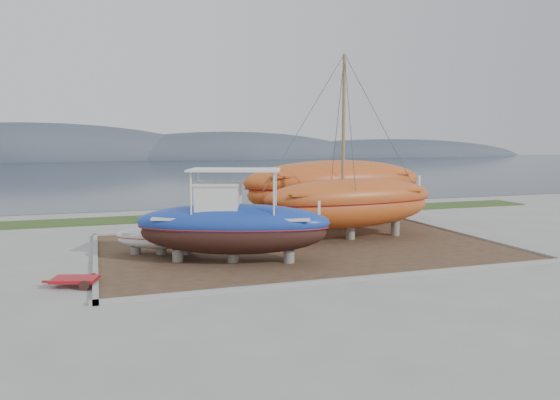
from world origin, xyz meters
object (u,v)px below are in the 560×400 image
object	(u,v)px
white_dinghy	(161,241)
orange_sailboat	(352,149)
blue_caique	(233,216)
orange_bare_hull	(335,194)
red_trailer	(75,282)

from	to	relation	value
white_dinghy	orange_sailboat	xyz separation A→B (m)	(9.30, 0.58, 3.90)
blue_caique	orange_bare_hull	bearing A→B (deg)	63.44
blue_caique	red_trailer	distance (m)	6.43
blue_caique	red_trailer	bearing A→B (deg)	-143.57
blue_caique	orange_bare_hull	xyz separation A→B (m)	(7.75, 7.15, -0.06)
white_dinghy	orange_sailboat	distance (m)	10.10
white_dinghy	red_trailer	world-z (taller)	white_dinghy
blue_caique	red_trailer	xyz separation A→B (m)	(-5.95, -1.67, -1.79)
orange_sailboat	orange_bare_hull	xyz separation A→B (m)	(1.01, 4.07, -2.66)
orange_bare_hull	orange_sailboat	bearing A→B (deg)	-109.16
blue_caique	white_dinghy	xyz separation A→B (m)	(-2.57, 2.50, -1.30)
white_dinghy	red_trailer	bearing A→B (deg)	-108.77
blue_caique	white_dinghy	bearing A→B (deg)	156.53
white_dinghy	orange_bare_hull	world-z (taller)	orange_bare_hull
orange_bare_hull	red_trailer	world-z (taller)	orange_bare_hull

